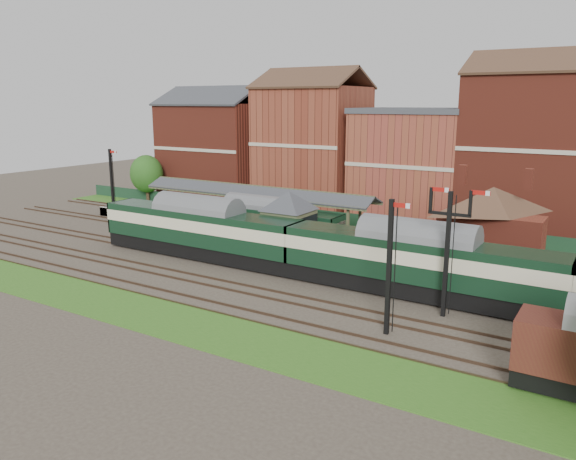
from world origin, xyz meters
The scene contains 16 objects.
ground centered at (0.00, 0.00, 0.00)m, with size 160.00×160.00×0.00m, color #473D33.
grass_back centered at (0.00, 16.00, 0.03)m, with size 90.00×4.50×0.06m, color #2D6619.
grass_front centered at (0.00, -12.00, 0.03)m, with size 90.00×5.00×0.06m, color #2D6619.
fence centered at (0.00, 18.00, 0.75)m, with size 90.00×0.12×1.50m, color #193823.
platform centered at (-5.00, 9.75, 0.50)m, with size 55.00×3.40×1.00m, color #2D2D2D.
signal_box centered at (-3.00, 3.25, 3.19)m, with size 5.40×5.40×6.00m.
brick_hut centered at (5.00, 3.25, 1.20)m, with size 3.20×2.64×2.94m.
station_building centered at (12.00, 9.75, 3.96)m, with size 8.10×8.10×5.90m.
canopy centered at (-11.00, 9.75, 4.58)m, with size 26.00×3.89×4.08m.
semaphore_bracket centered at (12.04, -2.50, 4.63)m, with size 3.60×0.25×8.18m.
semaphore_platform_end centered at (-29.98, 8.00, 4.16)m, with size 1.23×0.25×8.00m.
semaphore_siding centered at (10.02, -7.00, 4.16)m, with size 1.23×0.25×8.00m.
town_backdrop centered at (-0.18, 25.00, 7.00)m, with size 69.00×10.00×16.00m.
dmu_train centered at (9.30, 0.00, 2.61)m, with size 58.33×3.06×4.48m.
platform_railcar centered at (-8.25, 6.50, 2.26)m, with size 16.66×2.63×3.84m.
tree_back centered at (-34.14, 17.52, 3.85)m, with size 4.36×4.36×6.37m.
Camera 1 is at (21.20, -36.13, 13.27)m, focal length 35.00 mm.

